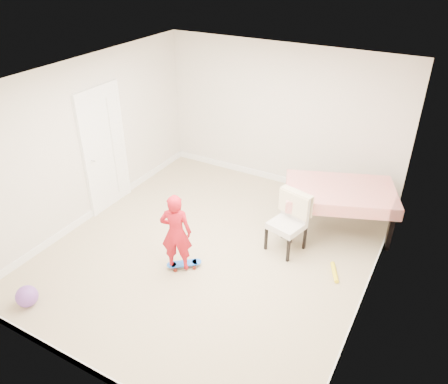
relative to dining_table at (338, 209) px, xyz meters
The scene contains 17 objects.
ground 2.09m from the dining_table, 135.60° to the right, with size 5.00×5.00×0.00m, color tan.
ceiling 3.00m from the dining_table, 135.60° to the right, with size 4.50×5.00×0.04m, color white.
wall_back 2.02m from the dining_table, 144.45° to the left, with size 4.50×0.04×2.60m, color beige.
wall_front 4.28m from the dining_table, 110.51° to the right, with size 4.50×0.04×2.60m, color beige.
wall_left 4.07m from the dining_table, 158.79° to the right, with size 0.04×5.00×2.60m, color beige.
wall_right 1.86m from the dining_table, 61.89° to the right, with size 0.04×5.00×2.60m, color beige.
door 3.91m from the dining_table, 162.91° to the right, with size 0.10×0.94×2.11m, color white.
baseboard_back 1.83m from the dining_table, 144.20° to the left, with size 4.50×0.02×0.12m, color white.
baseboard_front 4.20m from the dining_table, 110.46° to the right, with size 4.50×0.02×0.12m, color white.
baseboard_left 3.99m from the dining_table, 158.84° to the right, with size 0.02×5.00×0.12m, color white.
baseboard_right 1.66m from the dining_table, 61.58° to the right, with size 0.02×5.00×0.12m, color white.
dining_table is the anchor object (origin of this frame).
dining_chair 1.01m from the dining_table, 121.07° to the right, with size 0.51×0.59×0.93m, color white, non-canonical shape.
skateboard 2.56m from the dining_table, 129.56° to the right, with size 0.50×0.18×0.07m, color blue, non-canonical shape.
child 2.63m from the dining_table, 129.69° to the right, with size 0.43×0.28×1.18m, color #B5121F.
balloon 4.62m from the dining_table, 129.87° to the right, with size 0.28×0.28×0.28m, color purple.
foam_toy 1.16m from the dining_table, 73.64° to the right, with size 0.06×0.06×0.40m, color yellow.
Camera 1 is at (2.70, -4.48, 4.10)m, focal length 35.00 mm.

